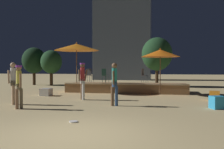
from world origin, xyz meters
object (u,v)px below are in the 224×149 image
object	(u,v)px
patio_umbrella_0	(160,53)
background_tree_0	(51,62)
patio_umbrella_1	(77,47)
person_3	(114,82)
person_0	(13,81)
person_2	(83,78)
background_tree_1	(34,61)
bistro_chair_1	(105,74)
cube_seat_1	(217,102)
frisbee_disc	(73,122)
cube_seat_0	(215,96)
background_tree_2	(157,54)
cube_seat_2	(46,92)
bistro_chair_0	(90,74)
person_1	(19,84)
bistro_chair_2	(144,74)

from	to	relation	value
patio_umbrella_0	background_tree_0	world-z (taller)	background_tree_0
patio_umbrella_1	person_3	size ratio (longest dim) A/B	1.80
person_0	background_tree_0	distance (m)	11.92
person_2	background_tree_0	xyz separation A→B (m)	(-5.94, 9.23, 1.07)
background_tree_1	person_2	bearing A→B (deg)	-50.95
bistro_chair_1	person_3	bearing A→B (deg)	134.37
cube_seat_1	person_2	world-z (taller)	person_2
background_tree_1	frisbee_disc	bearing A→B (deg)	-57.89
cube_seat_0	person_0	bearing A→B (deg)	-161.58
frisbee_disc	background_tree_2	bearing A→B (deg)	81.89
cube_seat_2	background_tree_2	bearing A→B (deg)	54.95
cube_seat_2	person_0	xyz separation A→B (m)	(0.15, -3.45, 0.80)
patio_umbrella_0	cube_seat_0	size ratio (longest dim) A/B	5.02
person_3	bistro_chair_1	world-z (taller)	person_3
bistro_chair_0	bistro_chair_1	distance (m)	1.19
cube_seat_1	background_tree_1	xyz separation A→B (m)	(-13.91, 11.40, 2.06)
cube_seat_2	bistro_chair_0	world-z (taller)	bistro_chair_0
patio_umbrella_1	bistro_chair_0	xyz separation A→B (m)	(0.61, 0.88, -1.75)
cube_seat_2	person_0	size ratio (longest dim) A/B	0.32
cube_seat_1	background_tree_2	bearing A→B (deg)	102.16
cube_seat_1	person_1	size ratio (longest dim) A/B	0.36
background_tree_1	patio_umbrella_0	bearing A→B (deg)	-29.54
cube_seat_1	bistro_chair_1	bearing A→B (deg)	135.68
bistro_chair_0	patio_umbrella_1	bearing A→B (deg)	67.85
person_0	bistro_chair_1	distance (m)	6.68
cube_seat_0	person_3	world-z (taller)	person_3
cube_seat_0	frisbee_disc	xyz separation A→B (m)	(-5.03, -5.81, -0.22)
background_tree_2	bistro_chair_1	bearing A→B (deg)	-118.47
person_1	bistro_chair_1	xyz separation A→B (m)	(1.77, 7.14, 0.24)
person_0	background_tree_1	distance (m)	13.15
bistro_chair_2	background_tree_1	world-z (taller)	background_tree_1
person_0	background_tree_0	world-z (taller)	background_tree_0
person_2	frisbee_disc	bearing A→B (deg)	-26.91
patio_umbrella_0	bistro_chair_2	xyz separation A→B (m)	(-1.06, 1.23, -1.27)
cube_seat_1	person_3	bearing A→B (deg)	-179.41
bistro_chair_0	cube_seat_1	bearing A→B (deg)	151.61
person_3	bistro_chair_1	bearing A→B (deg)	110.18
cube_seat_1	person_1	xyz separation A→B (m)	(-7.52, -1.51, 0.70)
person_2	frisbee_disc	size ratio (longest dim) A/B	7.25
person_1	bistro_chair_2	size ratio (longest dim) A/B	1.88
bistro_chair_1	background_tree_0	bearing A→B (deg)	-12.75
person_0	background_tree_2	distance (m)	13.60
patio_umbrella_1	background_tree_0	xyz separation A→B (m)	(-4.41, 5.74, -0.80)
person_1	background_tree_0	world-z (taller)	background_tree_0
patio_umbrella_0	person_3	size ratio (longest dim) A/B	1.54
person_2	bistro_chair_0	world-z (taller)	person_2
bistro_chair_1	frisbee_disc	bearing A→B (deg)	124.69
person_1	patio_umbrella_1	bearing A→B (deg)	-142.10
cube_seat_1	background_tree_2	distance (m)	12.16
patio_umbrella_0	cube_seat_1	world-z (taller)	patio_umbrella_0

